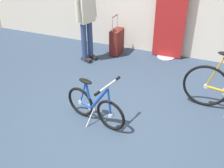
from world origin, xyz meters
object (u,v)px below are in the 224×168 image
Objects in this scene: folding_bike_foreground at (95,106)px; rolling_suitcase at (117,41)px; floor_banner_stand at (170,21)px; visitor_near_wall at (86,14)px.

rolling_suitcase is (-0.50, 2.24, 0.00)m from folding_bike_foreground.
floor_banner_stand is 1.07× the size of visitor_near_wall.
folding_bike_foreground is (-0.52, -2.46, -0.51)m from floor_banner_stand.
visitor_near_wall reaches higher than folding_bike_foreground.
rolling_suitcase is (-1.02, -0.22, -0.51)m from floor_banner_stand.
folding_bike_foreground is 2.30m from rolling_suitcase.
visitor_near_wall is at bearing -155.40° from floor_banner_stand.
rolling_suitcase is at bearing 45.14° from visitor_near_wall.
floor_banner_stand is 1.16m from rolling_suitcase.
folding_bike_foreground is 1.20× the size of rolling_suitcase.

